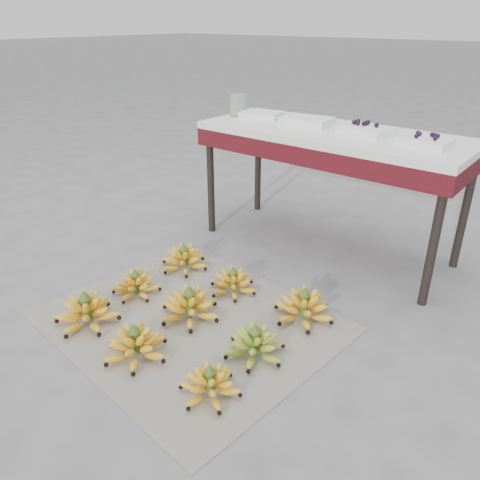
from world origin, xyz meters
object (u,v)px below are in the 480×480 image
Objects in this scene: tray_far_left at (262,115)px; bunch_front_right at (210,385)px; bunch_mid_right at (255,345)px; tray_right at (366,130)px; bunch_back_left at (184,260)px; tray_far_right at (425,142)px; bunch_back_right at (304,308)px; bunch_mid_left at (136,285)px; newspaper_mat at (191,321)px; bunch_front_left at (87,312)px; vendor_table at (332,145)px; bunch_back_center at (233,283)px; bunch_mid_center at (190,306)px; tray_left at (307,121)px; glass_jar at (238,105)px; bunch_front_center at (136,345)px.

bunch_front_right is at bearing -59.79° from tray_far_left.
bunch_mid_right is 1.30m from tray_right.
bunch_back_left is 1.38m from tray_far_right.
bunch_mid_right is 0.35m from bunch_back_right.
bunch_mid_left is at bearing -132.99° from tray_far_right.
tray_far_right is at bearing -8.97° from tray_right.
tray_right is (0.69, -0.01, 0.00)m from tray_far_left.
newspaper_mat is 0.47m from bunch_front_left.
tray_right reaches higher than bunch_back_right.
bunch_front_right is 0.19× the size of vendor_table.
bunch_mid_left is 0.49m from bunch_back_center.
newspaper_mat is at bearing 22.36° from bunch_mid_left.
bunch_mid_center reaches higher than bunch_back_right.
bunch_mid_left is 0.34m from bunch_back_left.
bunch_front_left is at bearing -113.86° from tray_right.
bunch_mid_left is at bearing -179.69° from newspaper_mat.
bunch_mid_right is (0.40, -0.03, -0.01)m from bunch_mid_center.
tray_left is 2.27× the size of glass_jar.
bunch_back_left reaches higher than bunch_mid_right.
tray_far_left is at bearing 114.50° from bunch_mid_left.
bunch_front_left reaches higher than bunch_mid_left.
bunch_front_left is 1.11× the size of bunch_mid_center.
bunch_back_right is at bearing -67.03° from vendor_table.
bunch_front_center is at bearing -116.48° from bunch_back_right.
bunch_back_center is 1.19m from glass_jar.
glass_jar reaches higher than bunch_back_right.
bunch_back_right is at bearing -106.08° from tray_far_right.
tray_right is at bearing -0.99° from tray_far_left.
bunch_mid_center reaches higher than bunch_front_right.
vendor_table is (-0.30, 1.08, 0.58)m from bunch_mid_right.
bunch_front_center is 1.11× the size of bunch_back_left.
glass_jar is (-1.18, 0.02, 0.04)m from tray_far_right.
tray_far_left is at bearing 111.01° from newspaper_mat.
tray_left is at bearing 86.93° from bunch_back_center.
tray_far_right is at bearing 52.24° from bunch_mid_center.
bunch_front_right is 0.97× the size of bunch_back_right.
bunch_mid_center is at bearing -105.04° from tray_right.
bunch_back_right is at bearing -56.73° from tray_left.
bunch_back_left is at bearing -74.40° from glass_jar.
newspaper_mat is 4.27× the size of bunch_mid_right.
bunch_back_center is 2.14× the size of glass_jar.
bunch_mid_left is at bearing -171.40° from bunch_mid_right.
bunch_mid_right is at bearing -49.61° from bunch_back_center.
tray_left is (-0.48, 1.11, 0.68)m from bunch_mid_right.
bunch_back_right is at bearing -42.84° from tray_far_left.
bunch_mid_right is 1.53m from tray_far_left.
bunch_front_right is 0.64m from bunch_back_right.
bunch_mid_left is 0.85m from bunch_back_right.
bunch_front_center is 0.64m from bunch_back_center.
bunch_back_center is 0.41m from bunch_back_right.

